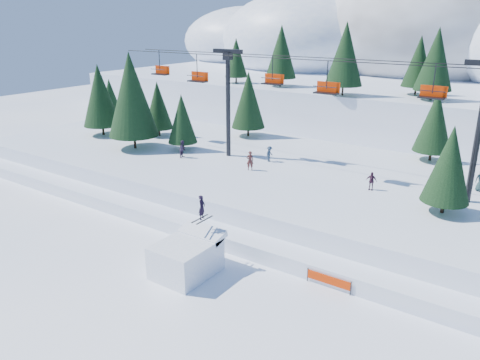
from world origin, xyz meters
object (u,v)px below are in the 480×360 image
Objects in this scene: chairlift at (325,96)px; banner_far at (412,289)px; banner_near at (329,280)px; jump_kicker at (187,256)px.

banner_far is (11.23, -11.30, -8.78)m from chairlift.
banner_near is at bearing -157.27° from banner_far.
banner_near is (6.84, -13.14, -8.78)m from chairlift.
jump_kicker is 8.90m from banner_near.
jump_kicker is at bearing -157.17° from banner_far.
chairlift is at bearing 117.51° from banner_near.
banner_near is 1.01× the size of banner_far.
banner_far is at bearing 22.83° from jump_kicker.
chairlift is at bearing 134.83° from banner_far.
banner_far is (4.39, 1.84, 0.00)m from banner_near.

